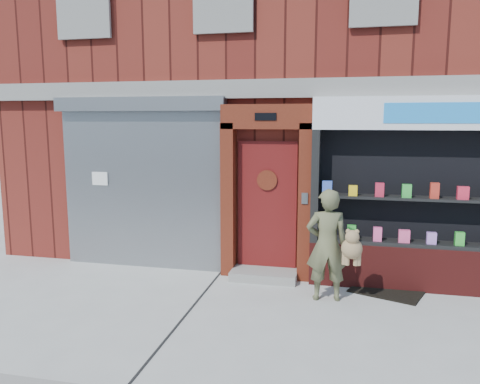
% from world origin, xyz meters
% --- Properties ---
extents(ground, '(80.00, 80.00, 0.00)m').
position_xyz_m(ground, '(0.00, 0.00, 0.00)').
color(ground, '#9E9E99').
rests_on(ground, ground).
extents(building, '(12.00, 8.16, 8.00)m').
position_xyz_m(building, '(-0.00, 5.99, 4.00)').
color(building, '#5E1B15').
rests_on(building, ground).
extents(shutter_bay, '(3.10, 0.30, 3.04)m').
position_xyz_m(shutter_bay, '(-3.00, 1.93, 1.72)').
color(shutter_bay, gray).
rests_on(shutter_bay, ground).
extents(red_door_bay, '(1.52, 0.58, 2.90)m').
position_xyz_m(red_door_bay, '(-0.75, 1.86, 1.46)').
color(red_door_bay, '#51190D').
rests_on(red_door_bay, ground).
extents(pharmacy_bay, '(3.50, 0.41, 3.00)m').
position_xyz_m(pharmacy_bay, '(1.75, 1.81, 1.37)').
color(pharmacy_bay, '#5E1816').
rests_on(pharmacy_bay, ground).
extents(woman, '(0.83, 0.58, 1.67)m').
position_xyz_m(woman, '(0.32, 1.01, 0.84)').
color(woman, '#5E603F').
rests_on(woman, ground).
extents(doormat, '(1.23, 1.05, 0.03)m').
position_xyz_m(doormat, '(1.22, 1.55, 0.01)').
color(doormat, black).
rests_on(doormat, ground).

